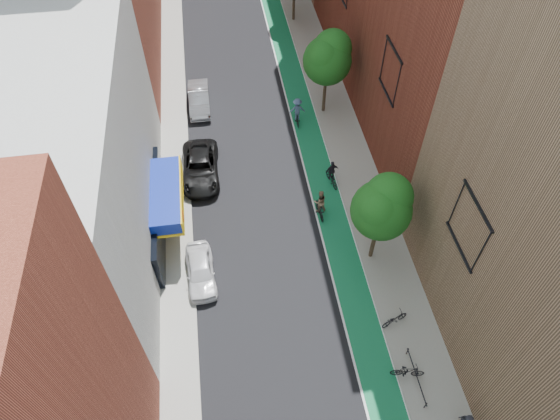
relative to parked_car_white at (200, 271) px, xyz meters
name	(u,v)px	position (x,y,z in m)	size (l,w,h in m)	color
bike_lane	(299,98)	(8.60, 15.94, -0.68)	(2.00, 68.00, 0.01)	#126746
sidewalk_left	(174,109)	(-1.40, 15.94, -0.61)	(2.00, 68.00, 0.15)	gray
sidewalk_right	(329,94)	(11.10, 15.94, -0.61)	(3.00, 68.00, 0.15)	gray
building_left_white	(65,170)	(-6.40, 3.94, 5.32)	(8.00, 20.00, 12.00)	silver
tree_near	(383,207)	(10.25, -0.04, 3.97)	(3.40, 3.36, 6.42)	#332619
tree_mid	(328,57)	(10.25, 13.96, 4.21)	(3.55, 3.53, 6.74)	#332619
parked_car_white	(200,271)	(0.00, 0.00, 0.00)	(1.61, 4.00, 1.36)	white
parked_car_black	(200,168)	(0.40, 8.39, 0.06)	(2.46, 5.34, 1.49)	black
parked_car_silver	(199,99)	(0.66, 16.06, 0.06)	(1.56, 4.48, 1.48)	#95979D
cyclist_lane_near	(320,205)	(7.80, 3.71, 0.18)	(0.88, 1.79, 2.05)	black
cyclist_lane_mid	(332,176)	(9.18, 6.33, 0.02)	(0.98, 1.79, 1.92)	black
cyclist_lane_far	(297,112)	(7.94, 12.94, 0.37)	(1.22, 1.51, 2.20)	black
parked_bike_mid	(408,372)	(10.00, -7.59, -0.01)	(0.49, 1.73, 1.04)	black
parked_bike_far	(395,319)	(10.25, -4.63, -0.11)	(0.57, 1.62, 0.85)	black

